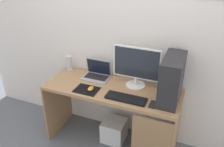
{
  "coord_description": "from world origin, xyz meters",
  "views": [
    {
      "loc": [
        0.85,
        -2.07,
        2.12
      ],
      "look_at": [
        0.0,
        0.0,
        0.96
      ],
      "focal_mm": 38.09,
      "sensor_mm": 36.0,
      "label": 1
    }
  ],
  "objects_px": {
    "speaker": "(69,63)",
    "subwoofer": "(114,130)",
    "monitor": "(136,67)",
    "pc_tower": "(172,79)",
    "cell_phone": "(153,105)",
    "laptop": "(97,74)",
    "keyboard": "(126,98)",
    "mouse_left": "(91,89)"
  },
  "relations": [
    {
      "from": "pc_tower",
      "to": "laptop",
      "type": "xyz_separation_m",
      "value": [
        -0.88,
        0.14,
        -0.19
      ]
    },
    {
      "from": "laptop",
      "to": "subwoofer",
      "type": "xyz_separation_m",
      "value": [
        0.27,
        -0.11,
        -0.69
      ]
    },
    {
      "from": "mouse_left",
      "to": "monitor",
      "type": "bearing_deg",
      "value": 33.38
    },
    {
      "from": "pc_tower",
      "to": "subwoofer",
      "type": "distance_m",
      "value": 1.07
    },
    {
      "from": "monitor",
      "to": "speaker",
      "type": "distance_m",
      "value": 0.89
    },
    {
      "from": "keyboard",
      "to": "cell_phone",
      "type": "height_order",
      "value": "keyboard"
    },
    {
      "from": "pc_tower",
      "to": "mouse_left",
      "type": "relative_size",
      "value": 4.81
    },
    {
      "from": "speaker",
      "to": "cell_phone",
      "type": "xyz_separation_m",
      "value": [
        1.15,
        -0.34,
        -0.09
      ]
    },
    {
      "from": "subwoofer",
      "to": "speaker",
      "type": "bearing_deg",
      "value": 168.15
    },
    {
      "from": "monitor",
      "to": "cell_phone",
      "type": "relative_size",
      "value": 3.98
    },
    {
      "from": "monitor",
      "to": "cell_phone",
      "type": "xyz_separation_m",
      "value": [
        0.27,
        -0.29,
        -0.23
      ]
    },
    {
      "from": "subwoofer",
      "to": "laptop",
      "type": "bearing_deg",
      "value": 157.98
    },
    {
      "from": "speaker",
      "to": "mouse_left",
      "type": "xyz_separation_m",
      "value": [
        0.46,
        -0.33,
        -0.08
      ]
    },
    {
      "from": "subwoofer",
      "to": "keyboard",
      "type": "bearing_deg",
      "value": -44.74
    },
    {
      "from": "monitor",
      "to": "keyboard",
      "type": "distance_m",
      "value": 0.37
    },
    {
      "from": "pc_tower",
      "to": "monitor",
      "type": "bearing_deg",
      "value": 163.0
    },
    {
      "from": "monitor",
      "to": "subwoofer",
      "type": "relative_size",
      "value": 1.9
    },
    {
      "from": "pc_tower",
      "to": "mouse_left",
      "type": "height_order",
      "value": "pc_tower"
    },
    {
      "from": "laptop",
      "to": "cell_phone",
      "type": "bearing_deg",
      "value": -22.25
    },
    {
      "from": "mouse_left",
      "to": "cell_phone",
      "type": "distance_m",
      "value": 0.69
    },
    {
      "from": "monitor",
      "to": "mouse_left",
      "type": "height_order",
      "value": "monitor"
    },
    {
      "from": "pc_tower",
      "to": "subwoofer",
      "type": "height_order",
      "value": "pc_tower"
    },
    {
      "from": "monitor",
      "to": "speaker",
      "type": "xyz_separation_m",
      "value": [
        -0.87,
        0.05,
        -0.14
      ]
    },
    {
      "from": "monitor",
      "to": "keyboard",
      "type": "relative_size",
      "value": 1.23
    },
    {
      "from": "monitor",
      "to": "keyboard",
      "type": "height_order",
      "value": "monitor"
    },
    {
      "from": "monitor",
      "to": "mouse_left",
      "type": "bearing_deg",
      "value": -146.62
    },
    {
      "from": "speaker",
      "to": "keyboard",
      "type": "xyz_separation_m",
      "value": [
        0.87,
        -0.35,
        -0.09
      ]
    },
    {
      "from": "pc_tower",
      "to": "mouse_left",
      "type": "xyz_separation_m",
      "value": [
        -0.81,
        -0.15,
        -0.21
      ]
    },
    {
      "from": "laptop",
      "to": "speaker",
      "type": "height_order",
      "value": "laptop"
    },
    {
      "from": "mouse_left",
      "to": "laptop",
      "type": "bearing_deg",
      "value": 102.91
    },
    {
      "from": "speaker",
      "to": "subwoofer",
      "type": "bearing_deg",
      "value": -11.85
    },
    {
      "from": "monitor",
      "to": "speaker",
      "type": "height_order",
      "value": "monitor"
    },
    {
      "from": "speaker",
      "to": "subwoofer",
      "type": "xyz_separation_m",
      "value": [
        0.66,
        -0.14,
        -0.74
      ]
    },
    {
      "from": "monitor",
      "to": "subwoofer",
      "type": "height_order",
      "value": "monitor"
    },
    {
      "from": "speaker",
      "to": "subwoofer",
      "type": "relative_size",
      "value": 0.73
    },
    {
      "from": "speaker",
      "to": "monitor",
      "type": "bearing_deg",
      "value": -3.32
    },
    {
      "from": "pc_tower",
      "to": "mouse_left",
      "type": "distance_m",
      "value": 0.85
    },
    {
      "from": "monitor",
      "to": "subwoofer",
      "type": "bearing_deg",
      "value": -158.2
    },
    {
      "from": "speaker",
      "to": "subwoofer",
      "type": "distance_m",
      "value": 1.0
    },
    {
      "from": "pc_tower",
      "to": "speaker",
      "type": "distance_m",
      "value": 1.29
    },
    {
      "from": "speaker",
      "to": "subwoofer",
      "type": "height_order",
      "value": "speaker"
    },
    {
      "from": "pc_tower",
      "to": "monitor",
      "type": "distance_m",
      "value": 0.42
    }
  ]
}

